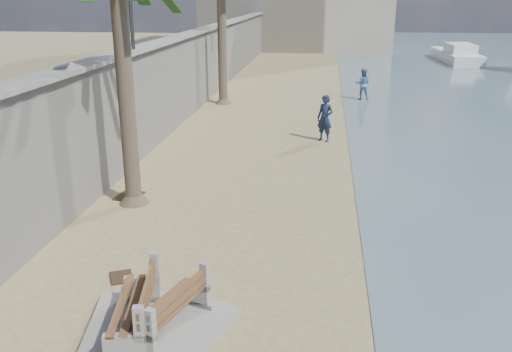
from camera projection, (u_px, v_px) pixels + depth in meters
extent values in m
cube|color=gray|center=(192.00, 73.00, 25.48)|extent=(0.45, 70.00, 3.50)
cube|color=gray|center=(190.00, 33.00, 24.90)|extent=(0.80, 70.00, 0.12)
cube|color=gray|center=(136.00, 332.00, 8.87)|extent=(1.97, 2.58, 0.13)
cube|color=gray|center=(170.00, 332.00, 8.90)|extent=(2.06, 2.50, 0.12)
cylinder|color=brown|center=(125.00, 82.00, 13.45)|extent=(0.42, 0.42, 6.48)
cylinder|color=brown|center=(222.00, 24.00, 26.15)|extent=(0.44, 0.44, 7.77)
imported|color=#16213D|center=(325.00, 115.00, 20.18)|extent=(0.88, 0.80, 2.02)
imported|color=teal|center=(363.00, 82.00, 28.18)|extent=(0.90, 0.72, 1.80)
cube|color=#382616|center=(129.00, 196.00, 14.95)|extent=(0.74, 0.87, 0.03)
cube|color=#382616|center=(121.00, 277.00, 10.69)|extent=(0.61, 0.66, 0.03)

